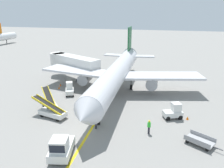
# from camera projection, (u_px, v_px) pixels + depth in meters

# --- Properties ---
(ground_plane) EXTENTS (300.00, 300.00, 0.00)m
(ground_plane) POSITION_uv_depth(u_px,v_px,m) (84.00, 131.00, 25.59)
(ground_plane) COLOR gray
(taxi_line_yellow) EXTENTS (5.21, 79.87, 0.01)m
(taxi_line_yellow) POSITION_uv_depth(u_px,v_px,m) (101.00, 113.00, 30.04)
(taxi_line_yellow) COLOR yellow
(taxi_line_yellow) RESTS_ON ground
(airliner) EXTENTS (28.56, 35.33, 10.10)m
(airliner) POSITION_uv_depth(u_px,v_px,m) (118.00, 73.00, 37.11)
(airliner) COLOR silver
(airliner) RESTS_ON ground
(jet_bridge) EXTENTS (12.72, 7.81, 4.85)m
(jet_bridge) POSITION_uv_depth(u_px,v_px,m) (71.00, 62.00, 44.42)
(jet_bridge) COLOR silver
(jet_bridge) RESTS_ON ground
(pushback_tug) EXTENTS (2.73, 3.96, 2.20)m
(pushback_tug) POSITION_uv_depth(u_px,v_px,m) (61.00, 147.00, 20.76)
(pushback_tug) COLOR silver
(pushback_tug) RESTS_ON ground
(baggage_tug_near_wing) EXTENTS (2.22, 2.73, 2.10)m
(baggage_tug_near_wing) POSITION_uv_depth(u_px,v_px,m) (70.00, 89.00, 36.50)
(baggage_tug_near_wing) COLOR silver
(baggage_tug_near_wing) RESTS_ON ground
(baggage_tug_by_cargo_door) EXTENTS (2.73, 2.21, 2.10)m
(baggage_tug_by_cargo_door) POSITION_uv_depth(u_px,v_px,m) (174.00, 112.00, 28.35)
(baggage_tug_by_cargo_door) COLOR silver
(baggage_tug_by_cargo_door) RESTS_ON ground
(belt_loader_forward_hold) EXTENTS (4.36, 4.48, 2.59)m
(belt_loader_forward_hold) POSITION_uv_depth(u_px,v_px,m) (50.00, 104.00, 31.15)
(belt_loader_forward_hold) COLOR silver
(belt_loader_forward_hold) RESTS_ON ground
(belt_loader_aft_hold) EXTENTS (5.16, 2.21, 2.59)m
(belt_loader_aft_hold) POSITION_uv_depth(u_px,v_px,m) (52.00, 112.00, 28.72)
(belt_loader_aft_hold) COLOR silver
(belt_loader_aft_hold) RESTS_ON ground
(baggage_cart_loaded) EXTENTS (3.69, 2.70, 0.94)m
(baggage_cart_loaded) POSITION_uv_depth(u_px,v_px,m) (200.00, 141.00, 22.78)
(baggage_cart_loaded) COLOR #A5A5A8
(baggage_cart_loaded) RESTS_ON ground
(ground_crew_marshaller) EXTENTS (0.36, 0.24, 1.70)m
(ground_crew_marshaller) POSITION_uv_depth(u_px,v_px,m) (149.00, 126.00, 24.71)
(ground_crew_marshaller) COLOR #26262D
(ground_crew_marshaller) RESTS_ON ground
(ground_crew_wing_walker) EXTENTS (0.36, 0.24, 1.70)m
(ground_crew_wing_walker) POSITION_uv_depth(u_px,v_px,m) (96.00, 122.00, 25.78)
(ground_crew_wing_walker) COLOR #26262D
(ground_crew_wing_walker) RESTS_ON ground
(safety_cone_nose_left) EXTENTS (0.36, 0.36, 0.44)m
(safety_cone_nose_left) POSITION_uv_depth(u_px,v_px,m) (115.00, 89.00, 38.92)
(safety_cone_nose_left) COLOR orange
(safety_cone_nose_left) RESTS_ON ground
(safety_cone_nose_right) EXTENTS (0.36, 0.36, 0.44)m
(safety_cone_nose_right) POSITION_uv_depth(u_px,v_px,m) (59.00, 88.00, 39.42)
(safety_cone_nose_right) COLOR orange
(safety_cone_nose_right) RESTS_ON ground
(safety_cone_wingtip_left) EXTENTS (0.36, 0.36, 0.44)m
(safety_cone_wingtip_left) POSITION_uv_depth(u_px,v_px,m) (60.00, 85.00, 40.92)
(safety_cone_wingtip_left) COLOR orange
(safety_cone_wingtip_left) RESTS_ON ground
(safety_cone_wingtip_right) EXTENTS (0.36, 0.36, 0.44)m
(safety_cone_wingtip_right) POSITION_uv_depth(u_px,v_px,m) (188.00, 118.00, 28.19)
(safety_cone_wingtip_right) COLOR orange
(safety_cone_wingtip_right) RESTS_ON ground
(distant_aircraft_far_left) EXTENTS (3.00, 10.10, 8.80)m
(distant_aircraft_far_left) POSITION_uv_depth(u_px,v_px,m) (6.00, 36.00, 93.57)
(distant_aircraft_far_left) COLOR silver
(distant_aircraft_far_left) RESTS_ON ground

